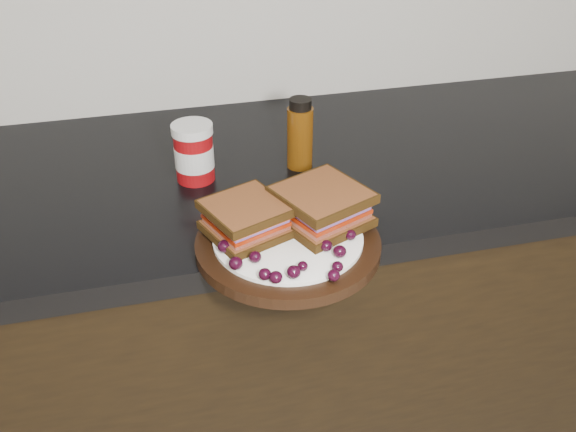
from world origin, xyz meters
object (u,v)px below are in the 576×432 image
Objects in this scene: sandwich_left at (246,219)px; condiment_jar at (194,152)px; oil_bottle at (300,133)px; plate at (288,244)px.

sandwich_left is 1.03× the size of condiment_jar.
sandwich_left is 0.27m from oil_bottle.
oil_bottle is (0.09, 0.25, 0.06)m from plate.
sandwich_left is 0.23m from condiment_jar.
plate is 2.63× the size of condiment_jar.
condiment_jar is at bearing -179.30° from oil_bottle.
condiment_jar is (-0.11, 0.25, 0.04)m from plate.
plate is 2.55× the size of sandwich_left.
plate is 0.28m from condiment_jar.
plate is 2.11× the size of oil_bottle.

